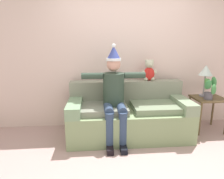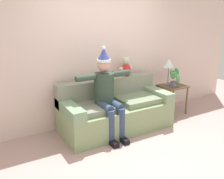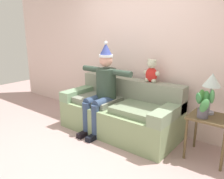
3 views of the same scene
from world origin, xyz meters
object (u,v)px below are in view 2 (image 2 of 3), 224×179
at_px(teddy_bear, 126,67).
at_px(potted_plant, 174,78).
at_px(side_table, 172,90).
at_px(table_lamp, 169,64).
at_px(person_seated, 107,92).
at_px(couch, 115,110).

xyz_separation_m(teddy_bear, potted_plant, (0.96, -0.34, -0.25)).
xyz_separation_m(teddy_bear, side_table, (1.04, -0.24, -0.56)).
distance_m(table_lamp, potted_plant, 0.32).
height_order(table_lamp, potted_plant, table_lamp).
bearing_deg(table_lamp, person_seated, -169.57).
bearing_deg(side_table, table_lamp, 120.89).
xyz_separation_m(person_seated, teddy_bear, (0.67, 0.45, 0.27)).
relative_size(person_seated, side_table, 2.52).
height_order(couch, person_seated, person_seated).
distance_m(couch, side_table, 1.46).
bearing_deg(teddy_bear, potted_plant, -19.63).
bearing_deg(potted_plant, teddy_bear, 160.37).
height_order(couch, table_lamp, table_lamp).
height_order(person_seated, potted_plant, person_seated).
bearing_deg(person_seated, couch, 32.62).
distance_m(teddy_bear, side_table, 1.20).
bearing_deg(teddy_bear, person_seated, -146.43).
relative_size(table_lamp, potted_plant, 1.42).
bearing_deg(couch, person_seated, -147.38).
bearing_deg(table_lamp, teddy_bear, 171.78).
bearing_deg(side_table, person_seated, -172.96).
xyz_separation_m(couch, potted_plant, (1.37, -0.06, 0.46)).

